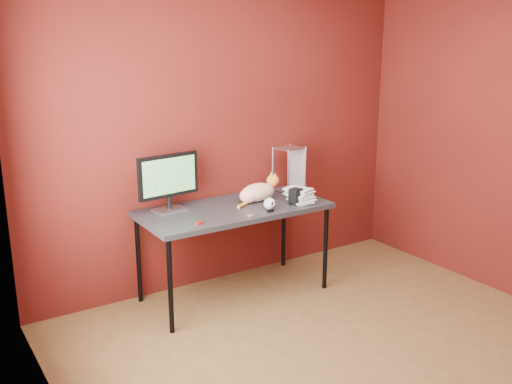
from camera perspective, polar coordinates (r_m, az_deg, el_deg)
room at (r=3.37m, az=11.90°, el=4.70°), size 3.52×3.52×2.61m
desk at (r=4.52m, az=-2.21°, el=-2.11°), size 1.50×0.70×0.75m
monitor at (r=4.39m, az=-8.75°, el=1.24°), size 0.51×0.19×0.44m
cat at (r=4.64m, az=0.20°, el=0.00°), size 0.46×0.21×0.22m
skull_mug at (r=4.42m, az=1.38°, el=-1.18°), size 0.10×0.10×0.09m
speaker at (r=4.58m, az=3.98°, el=-0.49°), size 0.11×0.11×0.13m
book_stack at (r=4.48m, az=3.76°, el=6.59°), size 0.22×0.25×1.25m
wire_rack at (r=4.96m, az=3.32°, el=2.34°), size 0.26×0.23×0.39m
pocket_knife at (r=4.11m, az=-5.68°, el=-3.10°), size 0.08×0.05×0.01m
black_gadget at (r=4.37m, az=1.43°, el=-1.87°), size 0.05×0.03×0.02m
washer at (r=4.28m, az=-0.57°, el=-2.36°), size 0.05×0.05×0.00m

